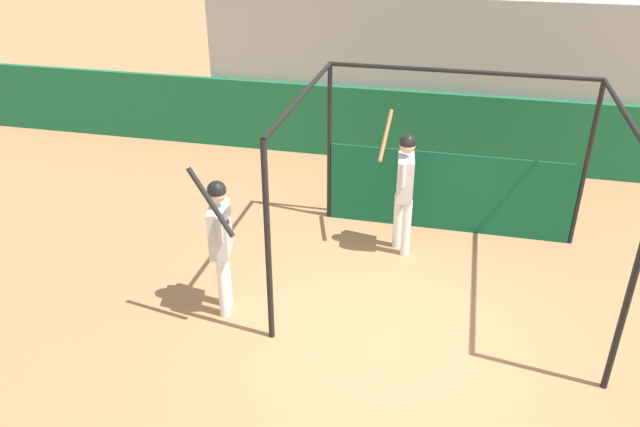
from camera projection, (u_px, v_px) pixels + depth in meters
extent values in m
plane|color=#A8754C|center=(387.00, 340.00, 7.36)|extent=(60.00, 60.00, 0.00)
cube|color=#196038|center=(429.00, 129.00, 11.76)|extent=(24.00, 0.12, 1.40)
cube|color=#9E9E99|center=(438.00, 64.00, 12.81)|extent=(8.70, 3.20, 3.05)
cube|color=#195B33|center=(254.00, 72.00, 12.53)|extent=(0.45, 0.40, 0.10)
cube|color=#195B33|center=(257.00, 58.00, 12.58)|extent=(0.45, 0.06, 0.40)
cube|color=#195B33|center=(281.00, 73.00, 12.42)|extent=(0.45, 0.40, 0.10)
cube|color=#195B33|center=(283.00, 60.00, 12.47)|extent=(0.45, 0.06, 0.40)
cube|color=#195B33|center=(307.00, 75.00, 12.31)|extent=(0.45, 0.40, 0.10)
cube|color=#195B33|center=(309.00, 61.00, 12.36)|extent=(0.45, 0.06, 0.40)
cube|color=#195B33|center=(334.00, 77.00, 12.20)|extent=(0.45, 0.40, 0.10)
cube|color=#195B33|center=(336.00, 63.00, 12.25)|extent=(0.45, 0.06, 0.40)
cube|color=#195B33|center=(362.00, 79.00, 12.09)|extent=(0.45, 0.40, 0.10)
cube|color=#195B33|center=(364.00, 64.00, 12.13)|extent=(0.45, 0.06, 0.40)
cube|color=#195B33|center=(390.00, 80.00, 11.98)|extent=(0.45, 0.40, 0.10)
cube|color=#195B33|center=(392.00, 66.00, 12.02)|extent=(0.45, 0.06, 0.40)
cube|color=#195B33|center=(419.00, 82.00, 11.86)|extent=(0.45, 0.40, 0.10)
cube|color=#195B33|center=(421.00, 68.00, 11.91)|extent=(0.45, 0.06, 0.40)
cube|color=#195B33|center=(448.00, 84.00, 11.75)|extent=(0.45, 0.40, 0.10)
cube|color=#195B33|center=(450.00, 69.00, 11.80)|extent=(0.45, 0.06, 0.40)
cube|color=#195B33|center=(478.00, 86.00, 11.64)|extent=(0.45, 0.40, 0.10)
cube|color=#195B33|center=(480.00, 71.00, 11.69)|extent=(0.45, 0.06, 0.40)
cube|color=#195B33|center=(509.00, 88.00, 11.53)|extent=(0.45, 0.40, 0.10)
cube|color=#195B33|center=(510.00, 73.00, 11.58)|extent=(0.45, 0.06, 0.40)
cube|color=#195B33|center=(540.00, 90.00, 11.42)|extent=(0.45, 0.40, 0.10)
cube|color=#195B33|center=(541.00, 75.00, 11.47)|extent=(0.45, 0.06, 0.40)
cube|color=#195B33|center=(571.00, 92.00, 11.31)|extent=(0.45, 0.40, 0.10)
cube|color=#195B33|center=(572.00, 77.00, 11.35)|extent=(0.45, 0.06, 0.40)
cube|color=#195B33|center=(604.00, 94.00, 11.20)|extent=(0.45, 0.40, 0.10)
cube|color=#195B33|center=(605.00, 79.00, 11.24)|extent=(0.45, 0.06, 0.40)
cube|color=#195B33|center=(636.00, 96.00, 11.08)|extent=(0.45, 0.40, 0.10)
cube|color=#195B33|center=(637.00, 80.00, 11.13)|extent=(0.45, 0.06, 0.40)
cube|color=#195B33|center=(266.00, 43.00, 13.04)|extent=(0.45, 0.40, 0.10)
cube|color=#195B33|center=(268.00, 30.00, 13.08)|extent=(0.45, 0.06, 0.40)
cube|color=#195B33|center=(291.00, 44.00, 12.92)|extent=(0.45, 0.40, 0.10)
cube|color=#195B33|center=(293.00, 31.00, 12.97)|extent=(0.45, 0.06, 0.40)
cube|color=#195B33|center=(317.00, 46.00, 12.81)|extent=(0.45, 0.40, 0.10)
cube|color=#195B33|center=(319.00, 33.00, 12.86)|extent=(0.45, 0.06, 0.40)
cube|color=#195B33|center=(343.00, 47.00, 12.70)|extent=(0.45, 0.40, 0.10)
cube|color=#195B33|center=(345.00, 34.00, 12.75)|extent=(0.45, 0.06, 0.40)
cube|color=#195B33|center=(370.00, 48.00, 12.59)|extent=(0.45, 0.40, 0.10)
cube|color=#195B33|center=(371.00, 35.00, 12.64)|extent=(0.45, 0.06, 0.40)
cube|color=#195B33|center=(397.00, 50.00, 12.48)|extent=(0.45, 0.40, 0.10)
cube|color=#195B33|center=(398.00, 36.00, 12.53)|extent=(0.45, 0.06, 0.40)
cube|color=#195B33|center=(424.00, 51.00, 12.37)|extent=(0.45, 0.40, 0.10)
cube|color=#195B33|center=(426.00, 38.00, 12.42)|extent=(0.45, 0.06, 0.40)
cube|color=#195B33|center=(452.00, 53.00, 12.26)|extent=(0.45, 0.40, 0.10)
cube|color=#195B33|center=(454.00, 39.00, 12.30)|extent=(0.45, 0.06, 0.40)
cube|color=#195B33|center=(481.00, 54.00, 12.14)|extent=(0.45, 0.40, 0.10)
cube|color=#195B33|center=(483.00, 41.00, 12.19)|extent=(0.45, 0.06, 0.40)
cube|color=#195B33|center=(510.00, 56.00, 12.03)|extent=(0.45, 0.40, 0.10)
cube|color=#195B33|center=(512.00, 42.00, 12.08)|extent=(0.45, 0.06, 0.40)
cube|color=#195B33|center=(540.00, 58.00, 11.92)|extent=(0.45, 0.40, 0.10)
cube|color=#195B33|center=(541.00, 43.00, 11.97)|extent=(0.45, 0.06, 0.40)
cube|color=#195B33|center=(570.00, 59.00, 11.81)|extent=(0.45, 0.40, 0.10)
cube|color=#195B33|center=(571.00, 45.00, 11.86)|extent=(0.45, 0.06, 0.40)
cube|color=#195B33|center=(601.00, 61.00, 11.70)|extent=(0.45, 0.40, 0.10)
cube|color=#195B33|center=(602.00, 46.00, 11.75)|extent=(0.45, 0.06, 0.40)
cube|color=#195B33|center=(633.00, 63.00, 11.59)|extent=(0.45, 0.40, 0.10)
cube|color=#195B33|center=(633.00, 48.00, 11.63)|extent=(0.45, 0.06, 0.40)
cube|color=#195B33|center=(276.00, 16.00, 13.54)|extent=(0.45, 0.40, 0.10)
cube|color=#195B33|center=(278.00, 4.00, 13.59)|extent=(0.45, 0.06, 0.40)
cube|color=#195B33|center=(300.00, 17.00, 13.43)|extent=(0.45, 0.40, 0.10)
cube|color=#195B33|center=(302.00, 5.00, 13.48)|extent=(0.45, 0.06, 0.40)
cube|color=#195B33|center=(325.00, 19.00, 13.32)|extent=(0.45, 0.40, 0.10)
cube|color=#195B33|center=(327.00, 6.00, 13.36)|extent=(0.45, 0.06, 0.40)
cube|color=#195B33|center=(351.00, 20.00, 13.20)|extent=(0.45, 0.40, 0.10)
cube|color=#195B33|center=(352.00, 7.00, 13.25)|extent=(0.45, 0.06, 0.40)
cube|color=#195B33|center=(376.00, 21.00, 13.09)|extent=(0.45, 0.40, 0.10)
cube|color=#195B33|center=(378.00, 8.00, 13.14)|extent=(0.45, 0.06, 0.40)
cube|color=#195B33|center=(402.00, 22.00, 12.98)|extent=(0.45, 0.40, 0.10)
cube|color=#195B33|center=(404.00, 9.00, 13.03)|extent=(0.45, 0.06, 0.40)
cube|color=#195B33|center=(429.00, 23.00, 12.87)|extent=(0.45, 0.40, 0.10)
cube|color=#195B33|center=(431.00, 10.00, 12.92)|extent=(0.45, 0.06, 0.40)
cube|color=#195B33|center=(456.00, 24.00, 12.76)|extent=(0.45, 0.40, 0.10)
cube|color=#195B33|center=(458.00, 11.00, 12.81)|extent=(0.45, 0.06, 0.40)
cube|color=#195B33|center=(484.00, 26.00, 12.65)|extent=(0.45, 0.40, 0.10)
cube|color=#195B33|center=(485.00, 12.00, 12.70)|extent=(0.45, 0.06, 0.40)
cube|color=#195B33|center=(512.00, 27.00, 12.54)|extent=(0.45, 0.40, 0.10)
cube|color=#195B33|center=(513.00, 13.00, 12.58)|extent=(0.45, 0.06, 0.40)
cube|color=#195B33|center=(540.00, 28.00, 12.42)|extent=(0.45, 0.40, 0.10)
cube|color=#195B33|center=(541.00, 15.00, 12.47)|extent=(0.45, 0.06, 0.40)
cube|color=#195B33|center=(569.00, 29.00, 12.31)|extent=(0.45, 0.40, 0.10)
cube|color=#195B33|center=(570.00, 16.00, 12.36)|extent=(0.45, 0.06, 0.40)
cube|color=#195B33|center=(599.00, 31.00, 12.20)|extent=(0.45, 0.40, 0.10)
cube|color=#195B33|center=(600.00, 17.00, 12.25)|extent=(0.45, 0.06, 0.40)
cube|color=#195B33|center=(629.00, 32.00, 12.09)|extent=(0.45, 0.40, 0.10)
cube|color=#195B33|center=(630.00, 18.00, 12.14)|extent=(0.45, 0.06, 0.40)
cube|color=#195B33|center=(513.00, 0.00, 13.04)|extent=(0.45, 0.40, 0.10)
cube|color=#195B33|center=(540.00, 1.00, 12.93)|extent=(0.45, 0.40, 0.10)
cube|color=#195B33|center=(568.00, 2.00, 12.82)|extent=(0.45, 0.40, 0.10)
cube|color=#195B33|center=(597.00, 3.00, 12.70)|extent=(0.45, 0.40, 0.10)
cube|color=#195B33|center=(626.00, 4.00, 12.59)|extent=(0.45, 0.40, 0.10)
cylinder|color=black|center=(268.00, 246.00, 6.85)|extent=(0.07, 0.07, 2.49)
cylinder|color=black|center=(630.00, 291.00, 6.10)|extent=(0.07, 0.07, 2.49)
cylinder|color=black|center=(329.00, 144.00, 9.55)|extent=(0.07, 0.07, 2.49)
cylinder|color=black|center=(586.00, 166.00, 8.80)|extent=(0.07, 0.07, 2.49)
cylinder|color=black|center=(303.00, 95.00, 7.62)|extent=(0.06, 3.14, 0.06)
cylinder|color=black|center=(628.00, 118.00, 6.87)|extent=(0.06, 3.14, 0.06)
cylinder|color=black|center=(461.00, 71.00, 8.60)|extent=(3.71, 0.06, 0.06)
cube|color=#0F5133|center=(448.00, 193.00, 9.44)|extent=(3.64, 0.03, 1.27)
cylinder|color=white|center=(406.00, 228.00, 8.89)|extent=(0.14, 0.14, 0.86)
cylinder|color=white|center=(398.00, 220.00, 9.09)|extent=(0.14, 0.14, 0.86)
cube|color=#B7B7B7|center=(405.00, 178.00, 8.65)|extent=(0.27, 0.49, 0.61)
sphere|color=tan|center=(407.00, 146.00, 8.43)|extent=(0.22, 0.22, 0.22)
sphere|color=black|center=(408.00, 142.00, 8.40)|extent=(0.23, 0.23, 0.23)
cylinder|color=#B7B7B7|center=(403.00, 176.00, 8.37)|extent=(0.08, 0.08, 0.34)
cylinder|color=#B7B7B7|center=(403.00, 161.00, 8.80)|extent=(0.08, 0.08, 0.34)
cylinder|color=brown|center=(386.00, 135.00, 8.68)|extent=(0.10, 0.75, 0.55)
sphere|color=brown|center=(410.00, 155.00, 8.71)|extent=(0.08, 0.08, 0.08)
cylinder|color=white|center=(225.00, 276.00, 7.79)|extent=(0.16, 0.16, 0.85)
cylinder|color=white|center=(223.00, 286.00, 7.60)|extent=(0.16, 0.16, 0.85)
cube|color=#B7B7B7|center=(220.00, 230.00, 7.36)|extent=(0.32, 0.51, 0.61)
sphere|color=tan|center=(217.00, 194.00, 7.14)|extent=(0.21, 0.21, 0.21)
sphere|color=black|center=(217.00, 190.00, 7.12)|extent=(0.22, 0.22, 0.22)
cylinder|color=#B7B7B7|center=(225.00, 210.00, 7.51)|extent=(0.08, 0.08, 0.33)
cylinder|color=#B7B7B7|center=(220.00, 230.00, 7.08)|extent=(0.08, 0.08, 0.33)
cylinder|color=black|center=(211.00, 203.00, 6.78)|extent=(0.56, 0.17, 0.76)
sphere|color=black|center=(226.00, 222.00, 7.15)|extent=(0.08, 0.08, 0.08)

